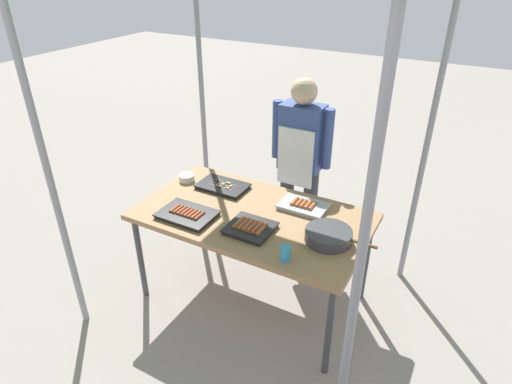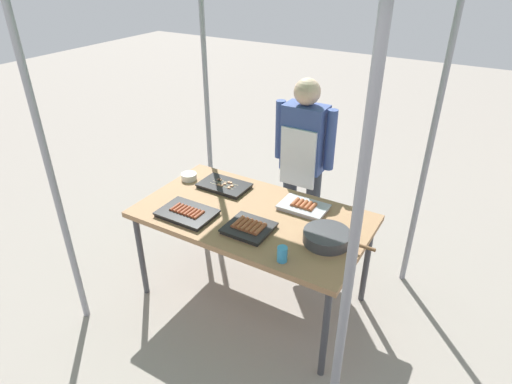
{
  "view_description": "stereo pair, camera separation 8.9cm",
  "coord_description": "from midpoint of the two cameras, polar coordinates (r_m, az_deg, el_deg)",
  "views": [
    {
      "loc": [
        1.25,
        -2.23,
        2.37
      ],
      "look_at": [
        0.0,
        0.05,
        0.9
      ],
      "focal_mm": 30.52,
      "sensor_mm": 36.0,
      "label": 1
    },
    {
      "loc": [
        1.33,
        -2.19,
        2.37
      ],
      "look_at": [
        0.0,
        0.05,
        0.9
      ],
      "focal_mm": 30.52,
      "sensor_mm": 36.0,
      "label": 2
    }
  ],
  "objects": [
    {
      "name": "tray_spring_rolls",
      "position": [
        2.85,
        -0.04,
        -4.71
      ],
      "size": [
        0.29,
        0.27,
        0.05
      ],
      "color": "black",
      "rests_on": "stall_table"
    },
    {
      "name": "condiment_bowl",
      "position": [
        3.5,
        -8.06,
        2.02
      ],
      "size": [
        0.12,
        0.12,
        0.05
      ],
      "primitive_type": "cylinder",
      "color": "silver",
      "rests_on": "stall_table"
    },
    {
      "name": "cooking_wok",
      "position": [
        2.77,
        10.22,
        -5.8
      ],
      "size": [
        0.46,
        0.3,
        0.08
      ],
      "color": "#38383A",
      "rests_on": "stall_table"
    },
    {
      "name": "ground_plane",
      "position": [
        3.49,
        0.32,
        -13.36
      ],
      "size": [
        18.0,
        18.0,
        0.0
      ],
      "primitive_type": "plane",
      "color": "gray"
    },
    {
      "name": "tray_meat_skewers",
      "position": [
        3.35,
        -3.42,
        0.83
      ],
      "size": [
        0.38,
        0.24,
        0.04
      ],
      "color": "black",
      "rests_on": "stall_table"
    },
    {
      "name": "tray_grilled_sausages",
      "position": [
        3.09,
        7.07,
        -1.93
      ],
      "size": [
        0.34,
        0.22,
        0.05
      ],
      "color": "#ADADB2",
      "rests_on": "stall_table"
    },
    {
      "name": "tray_pork_links",
      "position": [
        3.03,
        -8.19,
        -2.75
      ],
      "size": [
        0.38,
        0.27,
        0.05
      ],
      "color": "black",
      "rests_on": "stall_table"
    },
    {
      "name": "vendor_woman",
      "position": [
        3.58,
        6.93,
        4.85
      ],
      "size": [
        0.52,
        0.22,
        1.52
      ],
      "rotation": [
        0.0,
        0.0,
        3.14
      ],
      "color": "#333842",
      "rests_on": "ground"
    },
    {
      "name": "stall_table",
      "position": [
        3.06,
        0.36,
        -3.72
      ],
      "size": [
        1.6,
        0.9,
        0.75
      ],
      "color": "#9E724C",
      "rests_on": "ground"
    },
    {
      "name": "drink_cup_near_edge",
      "position": [
        2.58,
        4.45,
        -8.13
      ],
      "size": [
        0.06,
        0.06,
        0.1
      ],
      "primitive_type": "cylinder",
      "color": "#338CBF",
      "rests_on": "stall_table"
    }
  ]
}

